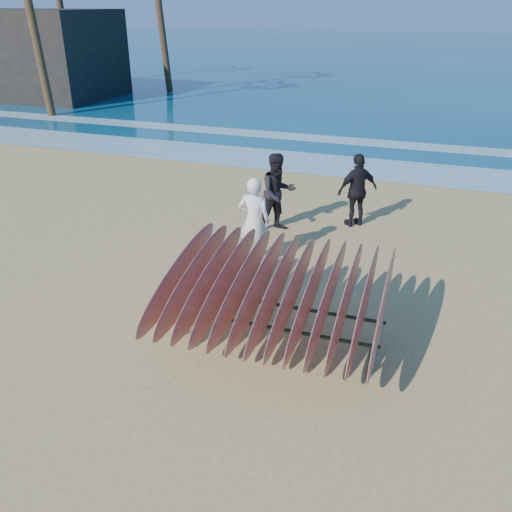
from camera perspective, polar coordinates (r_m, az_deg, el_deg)
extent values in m
plane|color=tan|center=(8.73, -1.77, -7.77)|extent=(120.00, 120.00, 0.00)
plane|color=navy|center=(62.05, 18.07, 19.65)|extent=(160.00, 160.00, 0.00)
plane|color=white|center=(17.68, 10.16, 9.23)|extent=(160.00, 160.00, 0.00)
plane|color=white|center=(21.03, 11.90, 11.62)|extent=(160.00, 160.00, 0.00)
cylinder|color=black|center=(8.49, -8.36, -7.09)|extent=(0.06, 0.06, 0.50)
cylinder|color=black|center=(7.78, 11.91, -10.76)|extent=(0.06, 0.06, 0.50)
cylinder|color=black|center=(8.99, -6.52, -5.02)|extent=(0.06, 0.06, 0.50)
cylinder|color=black|center=(8.32, 12.53, -8.23)|extent=(0.06, 0.06, 0.50)
cylinder|color=black|center=(7.87, 1.29, -7.48)|extent=(3.20, 0.10, 0.06)
cylinder|color=black|center=(8.40, 2.64, -5.21)|extent=(3.20, 0.10, 0.06)
cylinder|color=black|center=(8.83, -7.35, -6.97)|extent=(0.05, 0.65, 0.04)
cylinder|color=black|center=(8.14, 12.12, -10.44)|extent=(0.05, 0.65, 0.04)
ellipsoid|color=maroon|center=(8.44, -8.10, -1.94)|extent=(0.11, 2.89, 1.16)
ellipsoid|color=maroon|center=(8.33, -6.50, -2.21)|extent=(0.11, 2.89, 1.16)
ellipsoid|color=maroon|center=(8.23, -4.87, -2.48)|extent=(0.11, 2.89, 1.16)
ellipsoid|color=maroon|center=(8.14, -3.19, -2.76)|extent=(0.11, 2.89, 1.16)
ellipsoid|color=maroon|center=(8.06, -1.49, -3.04)|extent=(0.11, 2.89, 1.16)
ellipsoid|color=maroon|center=(7.98, 0.26, -3.32)|extent=(0.11, 2.89, 1.16)
ellipsoid|color=maroon|center=(7.92, 2.04, -3.60)|extent=(0.11, 2.89, 1.16)
ellipsoid|color=maroon|center=(7.86, 3.84, -3.89)|extent=(0.11, 2.89, 1.16)
ellipsoid|color=maroon|center=(7.81, 5.68, -4.17)|extent=(0.11, 2.89, 1.16)
ellipsoid|color=maroon|center=(7.76, 7.53, -4.46)|extent=(0.11, 2.89, 1.16)
ellipsoid|color=maroon|center=(7.73, 9.41, -4.74)|extent=(0.11, 2.89, 1.16)
ellipsoid|color=maroon|center=(7.70, 11.31, -5.02)|extent=(0.11, 2.89, 1.16)
ellipsoid|color=maroon|center=(7.68, 13.22, -5.30)|extent=(0.11, 2.89, 1.16)
imported|color=white|center=(10.60, -0.21, 3.75)|extent=(0.67, 0.47, 1.75)
imported|color=black|center=(12.15, 2.29, 6.65)|extent=(1.09, 1.09, 1.78)
imported|color=black|center=(12.66, 10.63, 6.80)|extent=(1.02, 0.96, 1.70)
cube|color=#2D2823|center=(33.86, -23.41, 18.97)|extent=(9.95, 5.53, 4.42)
cylinder|color=brown|center=(32.30, -10.13, 24.13)|extent=(0.36, 1.51, 8.69)
cylinder|color=brown|center=(37.40, -19.88, 23.49)|extent=(0.36, 0.96, 9.04)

